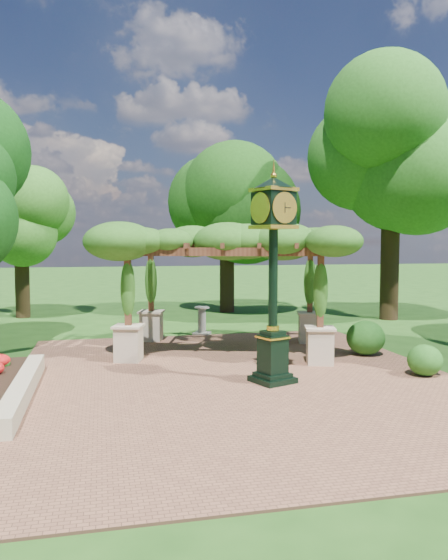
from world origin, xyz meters
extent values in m
plane|color=#1E4714|center=(0.00, 0.00, 0.00)|extent=(120.00, 120.00, 0.00)
cube|color=brown|center=(0.00, 1.00, 0.02)|extent=(10.00, 12.00, 0.04)
cube|color=#C6B793|center=(-4.60, 0.50, 0.20)|extent=(0.35, 5.00, 0.40)
cube|color=black|center=(0.67, 0.55, 0.10)|extent=(1.05, 1.05, 0.12)
cube|color=black|center=(0.67, 0.55, 0.65)|extent=(0.66, 0.66, 0.91)
cube|color=gold|center=(0.67, 0.55, 1.05)|extent=(0.73, 0.73, 0.04)
cylinder|color=black|center=(0.67, 0.55, 2.37)|extent=(0.26, 0.26, 2.33)
cube|color=black|center=(0.67, 0.55, 3.89)|extent=(0.92, 0.92, 0.71)
cylinder|color=white|center=(0.80, 0.21, 3.89)|extent=(0.58, 0.25, 0.61)
cone|color=black|center=(0.67, 0.55, 4.44)|extent=(1.18, 1.18, 0.25)
sphere|color=gold|center=(0.67, 0.55, 4.60)|extent=(0.14, 0.14, 0.14)
cube|color=beige|center=(-2.35, 3.47, 0.49)|extent=(0.80, 0.80, 0.90)
cube|color=#56301D|center=(-2.35, 3.47, 1.91)|extent=(0.20, 0.20, 1.84)
cube|color=beige|center=(2.42, 2.05, 0.49)|extent=(0.80, 0.80, 0.90)
cube|color=#56301D|center=(2.42, 2.05, 1.91)|extent=(0.20, 0.20, 1.84)
cube|color=beige|center=(-1.50, 6.33, 0.49)|extent=(0.80, 0.80, 0.90)
cube|color=#56301D|center=(-1.50, 6.33, 1.91)|extent=(0.20, 0.20, 1.84)
cube|color=beige|center=(3.27, 4.91, 0.49)|extent=(0.80, 0.80, 0.90)
cube|color=#56301D|center=(3.27, 4.91, 1.91)|extent=(0.20, 0.20, 1.84)
cube|color=#56301D|center=(0.03, 2.76, 2.91)|extent=(5.57, 1.78, 0.22)
cube|color=#56301D|center=(0.89, 5.62, 2.91)|extent=(5.57, 1.78, 0.22)
ellipsoid|color=#285718|center=(0.46, 4.19, 3.18)|extent=(6.56, 5.08, 1.00)
cube|color=#989790|center=(0.28, 7.17, 0.05)|extent=(0.71, 0.71, 0.10)
cylinder|color=#989790|center=(0.28, 7.17, 0.49)|extent=(0.36, 0.36, 0.87)
cylinder|color=#989790|center=(0.28, 7.17, 0.94)|extent=(0.67, 0.67, 0.05)
ellipsoid|color=#235B1A|center=(4.32, 0.33, 0.40)|extent=(1.05, 1.05, 0.73)
ellipsoid|color=#205618|center=(4.09, 2.80, 0.51)|extent=(1.40, 1.40, 0.95)
ellipsoid|color=#316B1F|center=(3.79, 6.32, 0.33)|extent=(0.78, 0.78, 0.58)
cylinder|color=#302212|center=(-6.25, 13.10, 1.22)|extent=(0.59, 0.59, 2.43)
ellipsoid|color=#2C611B|center=(-6.25, 13.10, 4.36)|extent=(3.21, 3.21, 3.84)
cylinder|color=black|center=(2.51, 13.00, 1.37)|extent=(0.65, 0.65, 2.73)
ellipsoid|color=#174110|center=(2.51, 13.00, 4.89)|extent=(4.49, 4.49, 4.31)
cylinder|color=#2F2012|center=(8.43, 9.23, 1.88)|extent=(0.74, 0.74, 3.76)
ellipsoid|color=#265D1A|center=(8.43, 9.23, 6.74)|extent=(4.41, 4.41, 5.94)
camera|label=1|loc=(-3.02, -10.89, 3.16)|focal=35.00mm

